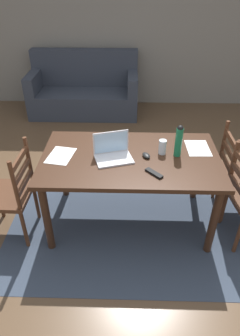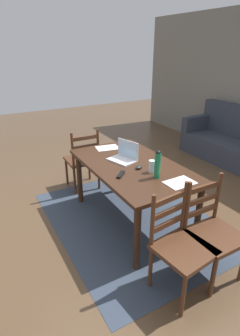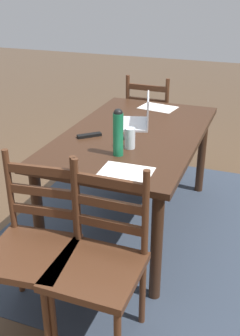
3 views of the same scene
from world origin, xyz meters
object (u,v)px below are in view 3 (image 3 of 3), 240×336
drinking_glass (130,138)px  tv_remote (89,135)px  dining_table (134,144)px  computer_mouse (127,137)px  chair_left_near (151,123)px  laptop (140,118)px  chair_right_far (99,264)px  water_bottle (118,132)px  chair_right_near (33,248)px

drinking_glass → tv_remote: (-0.09, -0.33, -0.06)m
drinking_glass → tv_remote: drinking_glass is taller
dining_table → computer_mouse: bearing=-1.1°
chair_left_near → computer_mouse: chair_left_near is taller
tv_remote → chair_left_near: bearing=133.7°
drinking_glass → computer_mouse: size_ratio=1.35×
laptop → chair_right_far: bearing=9.0°
chair_left_near → drinking_glass: bearing=10.5°
chair_right_far → water_bottle: 0.83m
tv_remote → laptop: bearing=101.5°
chair_right_near → computer_mouse: chair_right_near is taller
chair_left_near → chair_right_far: same height
chair_left_near → water_bottle: (1.52, 0.23, 0.46)m
chair_left_near → laptop: 1.02m
laptop → computer_mouse: 0.30m
laptop → chair_left_near: bearing=-169.2°
drinking_glass → computer_mouse: drinking_glass is taller
drinking_glass → water_bottle: bearing=-12.5°
chair_right_near → water_bottle: 0.85m
laptop → computer_mouse: laptop is taller
chair_right_far → drinking_glass: chair_right_far is taller
computer_mouse → drinking_glass: bearing=2.7°
dining_table → drinking_glass: size_ratio=11.95×
chair_left_near → tv_remote: 1.33m
chair_right_near → laptop: (-1.26, 0.18, 0.36)m
chair_left_near → computer_mouse: (1.23, 0.19, 0.32)m
computer_mouse → chair_right_far: bearing=-11.7°
water_bottle → computer_mouse: (-0.28, -0.04, -0.14)m
water_bottle → dining_table: bearing=-174.8°
chair_left_near → laptop: size_ratio=2.57×
chair_right_far → laptop: laptop is taller
chair_right_far → chair_left_near: bearing=-170.3°
chair_right_far → computer_mouse: 1.02m
tv_remote → drinking_glass: bearing=31.2°
chair_right_near → drinking_glass: chair_right_near is taller
computer_mouse → chair_left_near: bearing=165.6°
chair_right_near → laptop: 1.32m
water_bottle → tv_remote: water_bottle is taller
computer_mouse → chair_right_near: bearing=-34.2°
laptop → dining_table: bearing=3.7°
chair_right_near → water_bottle: water_bottle is taller
laptop → drinking_glass: laptop is taller
computer_mouse → tv_remote: 0.27m
laptop → computer_mouse: size_ratio=3.70×
dining_table → tv_remote: bearing=-53.6°
dining_table → chair_left_near: (-1.09, -0.19, -0.21)m
chair_right_far → tv_remote: (-0.90, -0.45, 0.31)m
water_bottle → computer_mouse: size_ratio=2.99×
drinking_glass → tv_remote: 0.35m
laptop → tv_remote: (0.35, -0.25, -0.05)m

